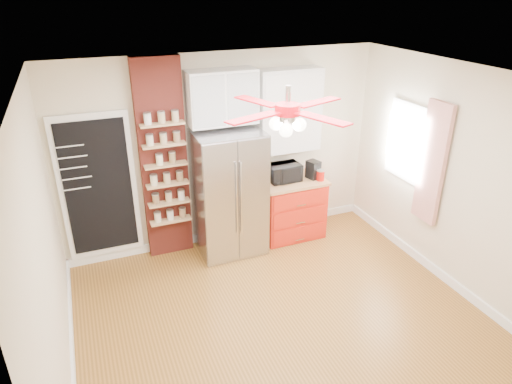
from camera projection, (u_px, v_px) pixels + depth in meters
name	position (u px, v px, depth m)	size (l,w,h in m)	color
floor	(281.00, 318.00, 5.22)	(4.50, 4.50, 0.00)	#926025
ceiling	(288.00, 80.00, 4.08)	(4.50, 4.50, 0.00)	white
wall_back	(223.00, 151.00, 6.33)	(4.50, 0.02, 2.70)	beige
wall_front	(415.00, 345.00, 2.97)	(4.50, 0.02, 2.70)	beige
wall_left	(46.00, 259.00, 3.89)	(0.02, 4.00, 2.70)	beige
wall_right	(456.00, 181.00, 5.41)	(0.02, 4.00, 2.70)	beige
chalkboard	(98.00, 188.00, 5.83)	(0.95, 0.05, 1.95)	white
brick_pillar	(164.00, 162.00, 5.98)	(0.60, 0.16, 2.70)	maroon
fridge	(229.00, 193.00, 6.20)	(0.90, 0.70, 1.75)	#A9A9AE
upper_glass_cabinet	(222.00, 97.00, 5.83)	(0.90, 0.35, 0.70)	white
red_cabinet	(291.00, 207.00, 6.75)	(0.94, 0.64, 0.90)	red
upper_shelf_unit	(289.00, 111.00, 6.30)	(0.90, 0.30, 1.15)	white
window	(408.00, 142.00, 6.08)	(0.04, 0.75, 1.05)	white
curtain	(432.00, 163.00, 5.64)	(0.06, 0.40, 1.55)	red
ceiling_fan	(288.00, 110.00, 4.20)	(1.40, 1.40, 0.44)	silver
toaster_oven	(284.00, 173.00, 6.48)	(0.45, 0.31, 0.25)	black
coffee_maker	(313.00, 170.00, 6.57)	(0.15, 0.18, 0.26)	black
canister_left	(320.00, 176.00, 6.52)	(0.11, 0.11, 0.15)	#BC120A
canister_right	(314.00, 172.00, 6.65)	(0.11, 0.11, 0.13)	#B70A29
pantry_jar_oats	(159.00, 160.00, 5.80)	(0.09, 0.09, 0.13)	#F2EAB9
pantry_jar_beans	(172.00, 157.00, 5.86)	(0.09, 0.09, 0.13)	olive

